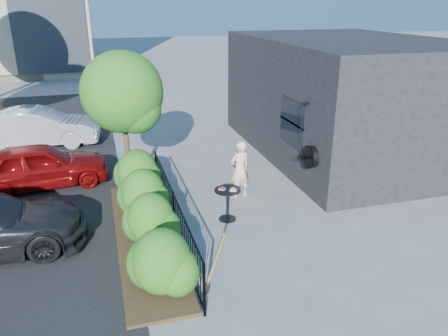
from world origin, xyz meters
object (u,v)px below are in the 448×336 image
object	(u,v)px
car_silver	(38,127)
woman	(240,169)
patio_tree	(125,97)
shovel	(212,271)
car_red	(40,166)
cafe_table	(227,199)

from	to	relation	value
car_silver	woman	bearing A→B (deg)	-132.30
patio_tree	shovel	world-z (taller)	patio_tree
woman	shovel	size ratio (longest dim) A/B	1.16
patio_tree	car_red	distance (m)	3.49
patio_tree	cafe_table	bearing A→B (deg)	-48.25
cafe_table	car_red	world-z (taller)	car_red
car_silver	car_red	bearing A→B (deg)	-168.37
woman	shovel	world-z (taller)	woman
cafe_table	car_red	xyz separation A→B (m)	(-4.69, 3.55, 0.09)
patio_tree	car_silver	distance (m)	6.48
cafe_table	shovel	xyz separation A→B (m)	(-1.17, -2.95, 0.05)
patio_tree	woman	distance (m)	3.66
car_red	shovel	bearing A→B (deg)	-158.54
cafe_table	woman	size ratio (longest dim) A/B	0.54
cafe_table	car_red	bearing A→B (deg)	142.87
patio_tree	woman	bearing A→B (deg)	-21.62
patio_tree	cafe_table	size ratio (longest dim) A/B	4.46
patio_tree	shovel	size ratio (longest dim) A/B	2.80
car_red	car_silver	size ratio (longest dim) A/B	0.89
cafe_table	woman	xyz separation A→B (m)	(0.73, 1.26, 0.24)
cafe_table	patio_tree	bearing A→B (deg)	131.75
patio_tree	car_red	world-z (taller)	patio_tree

